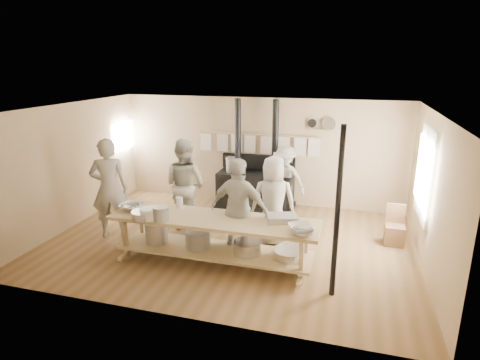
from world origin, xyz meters
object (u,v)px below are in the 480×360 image
object	(u,v)px
stove	(255,186)
roasting_pan	(282,218)
cook_by_window	(284,180)
chair	(394,233)
prep_table	(213,236)
cook_far_left	(110,188)
cook_left	(185,185)
cook_center	(273,201)
cook_right	(239,210)

from	to	relation	value
stove	roasting_pan	distance (m)	3.10
cook_by_window	roasting_pan	world-z (taller)	cook_by_window
cook_by_window	chair	world-z (taller)	cook_by_window
prep_table	cook_by_window	xyz separation A→B (m)	(0.74, 2.85, 0.27)
cook_far_left	cook_left	xyz separation A→B (m)	(1.29, 0.75, -0.04)
cook_center	roasting_pan	xyz separation A→B (m)	(0.34, -0.92, 0.04)
chair	stove	bearing A→B (deg)	157.92
prep_table	cook_left	world-z (taller)	cook_left
cook_left	cook_center	world-z (taller)	cook_left
cook_left	chair	xyz separation A→B (m)	(4.18, 0.40, -0.74)
cook_center	chair	distance (m)	2.44
cook_right	roasting_pan	bearing A→B (deg)	178.80
prep_table	stove	bearing A→B (deg)	89.96
cook_right	chair	size ratio (longest dim) A/B	2.38
stove	cook_by_window	distance (m)	0.80
chair	roasting_pan	xyz separation A→B (m)	(-1.94, -1.53, 0.68)
cook_left	cook_right	world-z (taller)	cook_left
stove	chair	xyz separation A→B (m)	(3.10, -1.31, -0.29)
cook_left	cook_by_window	size ratio (longest dim) A/B	1.23
cook_left	chair	bearing A→B (deg)	-157.80
cook_left	chair	size ratio (longest dim) A/B	2.50
roasting_pan	stove	bearing A→B (deg)	112.15
stove	chair	size ratio (longest dim) A/B	3.37
stove	cook_far_left	size ratio (longest dim) A/B	1.29
stove	cook_center	xyz separation A→B (m)	(0.82, -1.93, 0.35)
stove	cook_center	size ratio (longest dim) A/B	1.50
stove	cook_far_left	bearing A→B (deg)	-133.89
cook_right	roasting_pan	distance (m)	0.79
cook_right	chair	world-z (taller)	cook_right
stove	cook_center	distance (m)	2.13
cook_right	cook_by_window	distance (m)	2.58
stove	chair	world-z (taller)	stove
cook_center	roasting_pan	world-z (taller)	cook_center
cook_by_window	prep_table	bearing A→B (deg)	-88.75
cook_far_left	roasting_pan	size ratio (longest dim) A/B	4.08
cook_center	cook_by_window	xyz separation A→B (m)	(-0.09, 1.76, -0.08)
cook_by_window	roasting_pan	xyz separation A→B (m)	(0.42, -2.68, 0.12)
cook_far_left	cook_center	distance (m)	3.23
cook_right	cook_by_window	size ratio (longest dim) A/B	1.17
stove	cook_left	distance (m)	2.07
cook_far_left	cook_center	xyz separation A→B (m)	(3.19, 0.53, -0.14)
cook_far_left	cook_right	xyz separation A→B (m)	(2.75, -0.26, -0.09)
stove	cook_right	size ratio (longest dim) A/B	1.41
prep_table	cook_right	distance (m)	0.63
chair	roasting_pan	bearing A→B (deg)	-140.82
cook_far_left	cook_by_window	xyz separation A→B (m)	(3.10, 2.29, -0.22)
stove	cook_right	bearing A→B (deg)	-82.05
stove	prep_table	distance (m)	3.02
cook_right	roasting_pan	size ratio (longest dim) A/B	3.73
prep_table	cook_far_left	size ratio (longest dim) A/B	1.79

